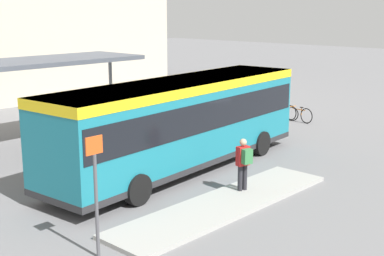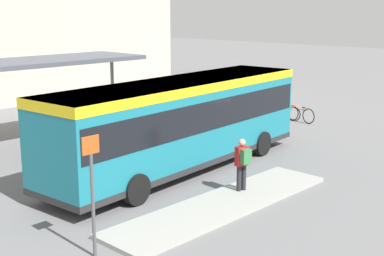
{
  "view_description": "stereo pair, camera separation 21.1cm",
  "coord_description": "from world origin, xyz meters",
  "views": [
    {
      "loc": [
        -12.73,
        -12.38,
        5.47
      ],
      "look_at": [
        0.55,
        0.0,
        1.4
      ],
      "focal_mm": 50.0,
      "sensor_mm": 36.0,
      "label": 1
    },
    {
      "loc": [
        -12.58,
        -12.53,
        5.47
      ],
      "look_at": [
        0.55,
        0.0,
        1.4
      ],
      "focal_mm": 50.0,
      "sensor_mm": 36.0,
      "label": 2
    }
  ],
  "objects": [
    {
      "name": "ground_plane",
      "position": [
        0.0,
        0.0,
        0.0
      ],
      "size": [
        120.0,
        120.0,
        0.0
      ],
      "primitive_type": "plane",
      "color": "slate"
    },
    {
      "name": "curb_island",
      "position": [
        -1.64,
        -3.32,
        0.06
      ],
      "size": [
        7.86,
        1.8,
        0.12
      ],
      "color": "#9E9E99",
      "rests_on": "ground_plane"
    },
    {
      "name": "city_bus",
      "position": [
        0.01,
        0.0,
        1.82
      ],
      "size": [
        11.09,
        3.37,
        3.11
      ],
      "rotation": [
        0.0,
        0.0,
        0.08
      ],
      "color": "#197284",
      "rests_on": "ground_plane"
    },
    {
      "name": "pedestrian_waiting",
      "position": [
        -0.51,
        -3.09,
        1.03
      ],
      "size": [
        0.43,
        0.47,
        1.59
      ],
      "rotation": [
        0.0,
        0.0,
        1.32
      ],
      "color": "#232328",
      "rests_on": "curb_island"
    },
    {
      "name": "bicycle_orange",
      "position": [
        9.76,
        1.41,
        0.38
      ],
      "size": [
        0.48,
        1.76,
        0.76
      ],
      "rotation": [
        0.0,
        0.0,
        1.4
      ],
      "color": "black",
      "rests_on": "ground_plane"
    },
    {
      "name": "bicycle_blue",
      "position": [
        9.61,
        2.23,
        0.37
      ],
      "size": [
        0.48,
        1.7,
        0.74
      ],
      "rotation": [
        0.0,
        0.0,
        -1.43
      ],
      "color": "black",
      "rests_on": "ground_plane"
    },
    {
      "name": "station_shelter",
      "position": [
        -1.31,
        6.88,
        3.32
      ],
      "size": [
        8.9,
        3.24,
        3.47
      ],
      "color": "#4C515B",
      "rests_on": "ground_plane"
    },
    {
      "name": "potted_planter_near_shelter",
      "position": [
        -2.58,
        4.65,
        0.59
      ],
      "size": [
        0.69,
        0.69,
        1.12
      ],
      "color": "slate",
      "rests_on": "ground_plane"
    },
    {
      "name": "platform_sign",
      "position": [
        -6.05,
        -3.27,
        1.56
      ],
      "size": [
        0.44,
        0.08,
        2.8
      ],
      "color": "#4C4C51",
      "rests_on": "ground_plane"
    }
  ]
}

